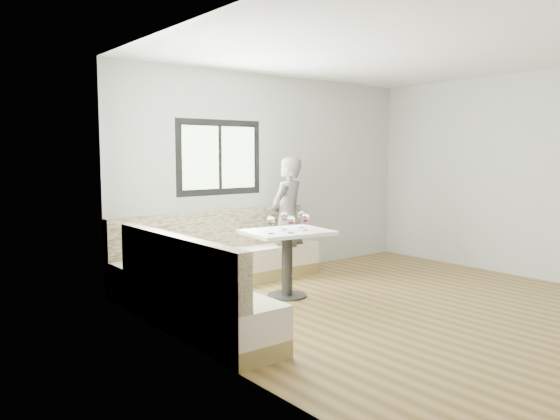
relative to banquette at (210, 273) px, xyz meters
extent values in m
cube|color=olive|center=(1.59, -1.63, -0.33)|extent=(5.00, 5.00, 0.01)
cube|color=white|center=(1.59, -1.63, 2.47)|extent=(5.00, 5.00, 0.01)
cube|color=#B7B7B2|center=(1.59, 0.87, 1.07)|extent=(5.00, 0.01, 2.80)
cube|color=#B7B7B2|center=(-0.91, -1.63, 1.07)|extent=(0.01, 5.00, 2.80)
cube|color=#B7B7B2|center=(4.09, -1.63, 1.07)|extent=(0.01, 5.00, 2.80)
cube|color=black|center=(0.69, 0.86, 1.32)|extent=(1.30, 0.02, 1.00)
cube|color=black|center=(-0.90, -0.73, 1.32)|extent=(0.02, 1.30, 1.00)
cube|color=olive|center=(0.54, 0.60, -0.25)|extent=(2.90, 0.55, 0.16)
cube|color=beige|center=(0.54, 0.60, -0.03)|extent=(2.90, 0.55, 0.29)
cube|color=beige|center=(0.54, 0.80, 0.37)|extent=(2.90, 0.14, 0.50)
cube|color=olive|center=(-0.64, -0.80, -0.25)|extent=(0.55, 2.25, 0.16)
cube|color=beige|center=(-0.64, -0.80, -0.03)|extent=(0.55, 2.25, 0.29)
cube|color=beige|center=(-0.84, -0.80, 0.37)|extent=(0.14, 2.25, 0.50)
cube|color=#D38A39|center=(-0.56, -1.09, 0.18)|extent=(0.44, 0.44, 0.12)
cylinder|color=black|center=(0.84, -0.37, -0.32)|extent=(0.47, 0.47, 0.02)
cylinder|color=black|center=(0.84, -0.37, 0.05)|extent=(0.13, 0.13, 0.75)
cube|color=white|center=(0.84, -0.37, 0.44)|extent=(1.06, 0.88, 0.04)
imported|color=#55524F|center=(1.54, 0.48, 0.50)|extent=(0.70, 0.58, 1.66)
cylinder|color=white|center=(0.78, -0.34, 0.48)|extent=(0.09, 0.09, 0.04)
sphere|color=black|center=(0.80, -0.33, 0.50)|extent=(0.02, 0.02, 0.02)
sphere|color=black|center=(0.77, -0.33, 0.50)|extent=(0.02, 0.02, 0.02)
sphere|color=black|center=(0.78, -0.35, 0.50)|extent=(0.02, 0.02, 0.02)
cylinder|color=white|center=(0.53, -0.46, 0.47)|extent=(0.07, 0.07, 0.01)
cylinder|color=white|center=(0.53, -0.46, 0.52)|extent=(0.01, 0.01, 0.09)
ellipsoid|color=white|center=(0.53, -0.46, 0.62)|extent=(0.09, 0.09, 0.11)
cylinder|color=#470307|center=(0.53, -0.46, 0.59)|extent=(0.06, 0.06, 0.02)
cylinder|color=white|center=(0.74, -0.56, 0.47)|extent=(0.07, 0.07, 0.01)
cylinder|color=white|center=(0.74, -0.56, 0.52)|extent=(0.01, 0.01, 0.09)
ellipsoid|color=white|center=(0.74, -0.56, 0.62)|extent=(0.09, 0.09, 0.11)
cylinder|color=#470307|center=(0.74, -0.56, 0.59)|extent=(0.06, 0.06, 0.02)
cylinder|color=white|center=(1.01, -0.50, 0.47)|extent=(0.07, 0.07, 0.01)
cylinder|color=white|center=(1.01, -0.50, 0.52)|extent=(0.01, 0.01, 0.09)
ellipsoid|color=white|center=(1.01, -0.50, 0.62)|extent=(0.09, 0.09, 0.11)
cylinder|color=#470307|center=(1.01, -0.50, 0.59)|extent=(0.06, 0.06, 0.02)
cylinder|color=white|center=(0.88, -0.26, 0.47)|extent=(0.07, 0.07, 0.01)
cylinder|color=white|center=(0.88, -0.26, 0.52)|extent=(0.01, 0.01, 0.09)
ellipsoid|color=white|center=(0.88, -0.26, 0.62)|extent=(0.09, 0.09, 0.11)
cylinder|color=#470307|center=(0.88, -0.26, 0.59)|extent=(0.06, 0.06, 0.02)
cylinder|color=white|center=(1.12, -0.30, 0.47)|extent=(0.07, 0.07, 0.01)
cylinder|color=white|center=(1.12, -0.30, 0.52)|extent=(0.01, 0.01, 0.09)
ellipsoid|color=white|center=(1.12, -0.30, 0.62)|extent=(0.09, 0.09, 0.11)
cylinder|color=#470307|center=(1.12, -0.30, 0.59)|extent=(0.06, 0.06, 0.02)
camera|label=1|loc=(-3.20, -5.32, 1.38)|focal=35.00mm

